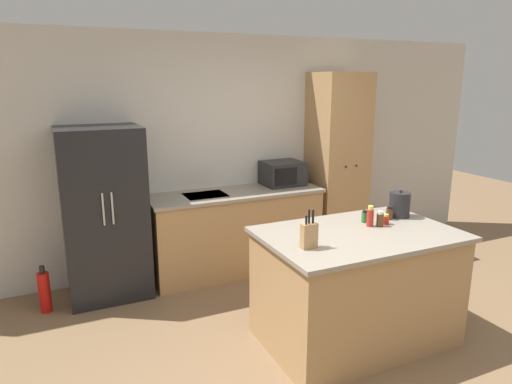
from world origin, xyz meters
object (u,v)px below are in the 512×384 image
spice_bottle_green_herb (389,213)px  kettle (400,204)px  refrigerator (105,214)px  spice_bottle_amber_oil (386,220)px  fire_extinguisher (45,292)px  microwave (282,173)px  knife_block (309,235)px  spice_bottle_pale_salt (380,219)px  pantry_cabinet (337,166)px  spice_bottle_short_red (364,217)px  spice_bottle_tall_dark (370,217)px

spice_bottle_green_herb → kettle: bearing=12.7°
refrigerator → kettle: bearing=-33.2°
spice_bottle_amber_oil → fire_extinguisher: 3.15m
microwave → knife_block: (-0.82, -1.96, -0.02)m
spice_bottle_amber_oil → spice_bottle_pale_salt: bearing=-164.7°
knife_block → spice_bottle_green_herb: (0.99, 0.31, -0.04)m
refrigerator → spice_bottle_amber_oil: size_ratio=19.38×
pantry_cabinet → knife_block: pantry_cabinet is taller
refrigerator → kettle: 2.77m
refrigerator → knife_block: bearing=-57.2°
knife_block → refrigerator: bearing=122.8°
spice_bottle_short_red → kettle: (0.38, 0.01, 0.06)m
pantry_cabinet → spice_bottle_short_red: bearing=-116.6°
spice_bottle_short_red → spice_bottle_green_herb: size_ratio=0.90×
spice_bottle_amber_oil → pantry_cabinet: bearing=68.7°
refrigerator → fire_extinguisher: bearing=-166.5°
microwave → spice_bottle_amber_oil: (0.05, -1.75, -0.08)m
spice_bottle_tall_dark → fire_extinguisher: spice_bottle_tall_dark is taller
microwave → spice_bottle_green_herb: size_ratio=3.94×
spice_bottle_amber_oil → spice_bottle_pale_salt: size_ratio=0.68×
pantry_cabinet → microwave: pantry_cabinet is taller
spice_bottle_short_red → spice_bottle_green_herb: (0.25, -0.02, 0.01)m
spice_bottle_green_herb → knife_block: bearing=-162.8°
fire_extinguisher → knife_block: bearing=-43.6°
spice_bottle_pale_salt → knife_block: bearing=-166.7°
pantry_cabinet → kettle: bearing=-104.6°
knife_block → spice_bottle_green_herb: knife_block is taller
pantry_cabinet → spice_bottle_pale_salt: 1.86m
refrigerator → spice_bottle_tall_dark: size_ratio=9.69×
microwave → spice_bottle_short_red: (-0.08, -1.63, -0.07)m
knife_block → spice_bottle_pale_salt: 0.81m
pantry_cabinet → fire_extinguisher: (-3.32, -0.18, -0.90)m
knife_block → microwave: bearing=67.3°
kettle → spice_bottle_green_herb: bearing=-167.3°
microwave → kettle: 1.65m
spice_bottle_amber_oil → knife_block: bearing=-166.5°
spice_bottle_green_herb → fire_extinguisher: spice_bottle_green_herb is taller
refrigerator → microwave: 2.03m
pantry_cabinet → kettle: (-0.40, -1.56, -0.05)m
refrigerator → microwave: refrigerator is taller
kettle → microwave: bearing=100.5°
spice_bottle_pale_salt → fire_extinguisher: bearing=149.5°
refrigerator → spice_bottle_short_red: refrigerator is taller
spice_bottle_amber_oil → kettle: 0.29m
spice_bottle_short_red → fire_extinguisher: spice_bottle_short_red is taller
spice_bottle_tall_dark → spice_bottle_green_herb: (0.27, 0.08, -0.03)m
spice_bottle_amber_oil → spice_bottle_green_herb: size_ratio=0.75×
spice_bottle_tall_dark → spice_bottle_short_red: bearing=75.9°
refrigerator → spice_bottle_green_herb: 2.68m
spice_bottle_amber_oil → spice_bottle_green_herb: spice_bottle_green_herb is taller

